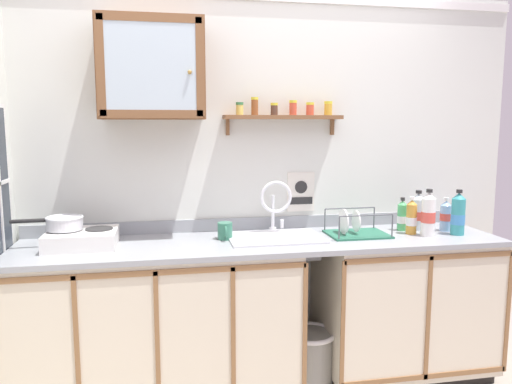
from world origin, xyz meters
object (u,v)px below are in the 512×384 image
object	(u,v)px
bottle_water_blue_3	(446,216)
bottle_juice_amber_5	(411,218)
warning_sign	(301,192)
mug	(225,231)
hot_plate_stove	(82,239)
dish_rack	(355,231)
bottle_water_clear_4	(418,212)
sink	(275,238)
bottle_opaque_white_2	(428,215)
bottle_soda_green_1	(402,216)
wall_cabinet	(152,69)
trash_bin	(310,358)
saucepan	(64,223)
bottle_detergent_teal_0	(458,215)

from	to	relation	value
bottle_water_blue_3	bottle_juice_amber_5	bearing A→B (deg)	-171.67
warning_sign	mug	bearing A→B (deg)	-155.68
bottle_juice_amber_5	mug	world-z (taller)	bottle_juice_amber_5
bottle_juice_amber_5	hot_plate_stove	bearing A→B (deg)	178.73
dish_rack	warning_sign	size ratio (longest dim) A/B	1.41
bottle_water_blue_3	bottle_water_clear_4	size ratio (longest dim) A/B	0.84
sink	bottle_water_blue_3	distance (m)	1.11
hot_plate_stove	bottle_juice_amber_5	xyz separation A→B (m)	(1.96, -0.04, 0.06)
bottle_opaque_white_2	hot_plate_stove	bearing A→B (deg)	176.81
bottle_soda_green_1	wall_cabinet	bearing A→B (deg)	177.58
bottle_soda_green_1	bottle_water_blue_3	size ratio (longest dim) A/B	0.99
bottle_soda_green_1	sink	bearing A→B (deg)	-176.53
sink	bottle_opaque_white_2	size ratio (longest dim) A/B	1.92
wall_cabinet	trash_bin	world-z (taller)	wall_cabinet
sink	wall_cabinet	xyz separation A→B (m)	(-0.70, 0.12, 0.99)
bottle_juice_amber_5	warning_sign	distance (m)	0.71
bottle_water_clear_4	mug	xyz separation A→B (m)	(-1.25, -0.03, -0.06)
bottle_soda_green_1	bottle_water_blue_3	distance (m)	0.27
saucepan	mug	xyz separation A→B (m)	(0.90, 0.00, -0.09)
saucepan	bottle_detergent_teal_0	world-z (taller)	bottle_detergent_teal_0
dish_rack	wall_cabinet	world-z (taller)	wall_cabinet
mug	hot_plate_stove	bearing A→B (deg)	-178.01
bottle_water_blue_3	wall_cabinet	size ratio (longest dim) A/B	0.36
sink	bottle_opaque_white_2	xyz separation A→B (m)	(0.92, -0.12, 0.13)
hot_plate_stove	warning_sign	world-z (taller)	warning_sign
mug	trash_bin	xyz separation A→B (m)	(0.50, -0.13, -0.78)
bottle_water_blue_3	saucepan	bearing A→B (deg)	179.26
bottle_water_clear_4	mug	bearing A→B (deg)	-178.43
hot_plate_stove	bottle_detergent_teal_0	bearing A→B (deg)	-3.02
sink	dish_rack	size ratio (longest dim) A/B	1.54
bottle_water_clear_4	bottle_soda_green_1	bearing A→B (deg)	-178.89
saucepan	bottle_water_blue_3	bearing A→B (deg)	-0.74
saucepan	bottle_detergent_teal_0	xyz separation A→B (m)	(2.32, -0.14, -0.01)
bottle_opaque_white_2	trash_bin	world-z (taller)	bottle_opaque_white_2
bottle_water_clear_4	saucepan	bearing A→B (deg)	-178.98
bottle_water_blue_3	dish_rack	xyz separation A→B (m)	(-0.61, -0.01, -0.07)
sink	bottle_opaque_white_2	distance (m)	0.94
mug	wall_cabinet	xyz separation A→B (m)	(-0.40, 0.10, 0.93)
bottle_opaque_white_2	dish_rack	bearing A→B (deg)	167.15
bottle_opaque_white_2	bottle_juice_amber_5	xyz separation A→B (m)	(-0.07, 0.07, -0.03)
dish_rack	hot_plate_stove	bearing A→B (deg)	179.43
bottle_juice_amber_5	warning_sign	xyz separation A→B (m)	(-0.62, 0.31, 0.13)
bottle_water_clear_4	wall_cabinet	bearing A→B (deg)	177.81
saucepan	bottle_juice_amber_5	world-z (taller)	bottle_juice_amber_5
bottle_juice_amber_5	bottle_water_blue_3	bearing A→B (deg)	8.33
bottle_soda_green_1	dish_rack	size ratio (longest dim) A/B	0.59
sink	bottle_soda_green_1	xyz separation A→B (m)	(0.84, 0.05, 0.09)
bottle_detergent_teal_0	warning_sign	distance (m)	0.98
saucepan	trash_bin	xyz separation A→B (m)	(1.40, -0.12, -0.86)
bottle_juice_amber_5	dish_rack	bearing A→B (deg)	175.60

